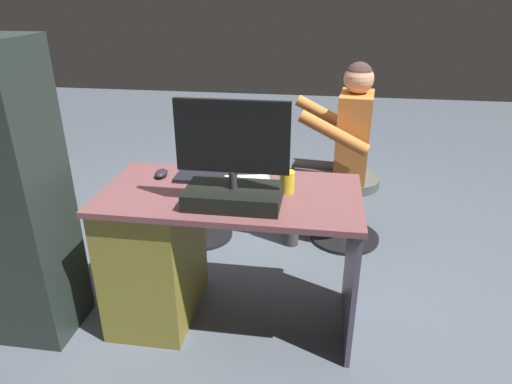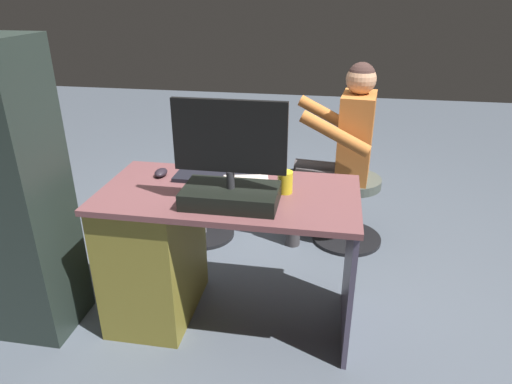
# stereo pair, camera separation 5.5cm
# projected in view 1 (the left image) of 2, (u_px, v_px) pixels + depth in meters

# --- Properties ---
(ground_plane) EXTENTS (10.00, 10.00, 0.00)m
(ground_plane) POSITION_uv_depth(u_px,v_px,m) (247.00, 272.00, 2.84)
(ground_plane) COLOR #4F5864
(desk) EXTENTS (1.22, 0.62, 0.74)m
(desk) POSITION_uv_depth(u_px,v_px,m) (173.00, 249.00, 2.33)
(desk) COLOR brown
(desk) RESTS_ON ground_plane
(monitor) EXTENTS (0.49, 0.25, 0.47)m
(monitor) POSITION_uv_depth(u_px,v_px,m) (233.00, 176.00, 1.98)
(monitor) COLOR black
(monitor) RESTS_ON desk
(keyboard) EXTENTS (0.42, 0.14, 0.02)m
(keyboard) POSITION_uv_depth(u_px,v_px,m) (217.00, 178.00, 2.27)
(keyboard) COLOR black
(keyboard) RESTS_ON desk
(computer_mouse) EXTENTS (0.06, 0.10, 0.04)m
(computer_mouse) POSITION_uv_depth(u_px,v_px,m) (161.00, 173.00, 2.31)
(computer_mouse) COLOR black
(computer_mouse) RESTS_ON desk
(cup) EXTENTS (0.07, 0.07, 0.10)m
(cup) POSITION_uv_depth(u_px,v_px,m) (287.00, 182.00, 2.13)
(cup) COLOR yellow
(cup) RESTS_ON desk
(tv_remote) EXTENTS (0.09, 0.16, 0.02)m
(tv_remote) POSITION_uv_depth(u_px,v_px,m) (196.00, 186.00, 2.19)
(tv_remote) COLOR black
(tv_remote) RESTS_ON desk
(notebook_binder) EXTENTS (0.28, 0.34, 0.02)m
(notebook_binder) POSITION_uv_depth(u_px,v_px,m) (248.00, 189.00, 2.15)
(notebook_binder) COLOR beige
(notebook_binder) RESTS_ON desk
(office_chair_teddy) EXTENTS (0.44, 0.44, 0.47)m
(office_chair_teddy) POSITION_uv_depth(u_px,v_px,m) (200.00, 200.00, 3.13)
(office_chair_teddy) COLOR black
(office_chair_teddy) RESTS_ON ground_plane
(teddy_bear) EXTENTS (0.22, 0.22, 0.32)m
(teddy_bear) POSITION_uv_depth(u_px,v_px,m) (198.00, 154.00, 3.00)
(teddy_bear) COLOR olive
(teddy_bear) RESTS_ON office_chair_teddy
(visitor_chair) EXTENTS (0.47, 0.47, 0.47)m
(visitor_chair) POSITION_uv_depth(u_px,v_px,m) (347.00, 203.00, 3.10)
(visitor_chair) COLOR black
(visitor_chair) RESTS_ON ground_plane
(person) EXTENTS (0.55, 0.52, 1.21)m
(person) POSITION_uv_depth(u_px,v_px,m) (340.00, 142.00, 2.92)
(person) COLOR #CD7433
(person) RESTS_ON ground_plane
(equipment_rack) EXTENTS (0.44, 0.36, 1.45)m
(equipment_rack) POSITION_uv_depth(u_px,v_px,m) (10.00, 199.00, 2.11)
(equipment_rack) COLOR #26312C
(equipment_rack) RESTS_ON ground_plane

